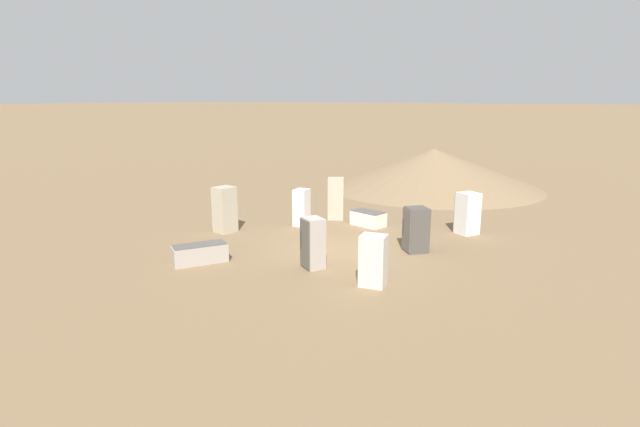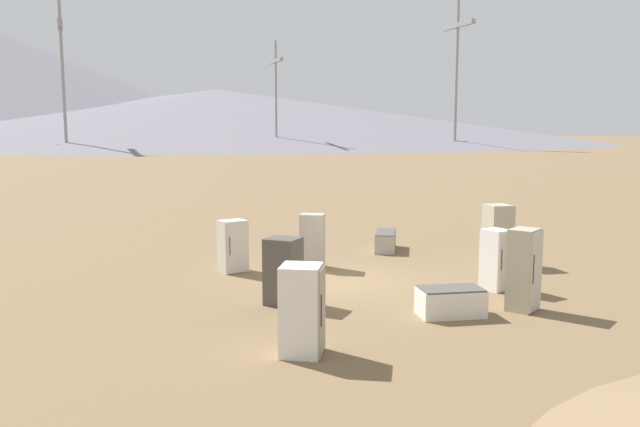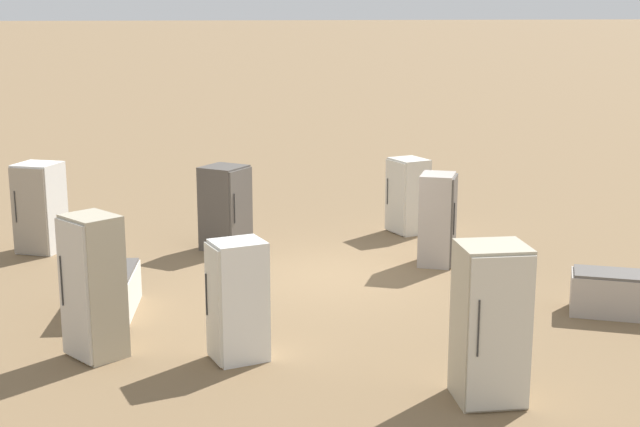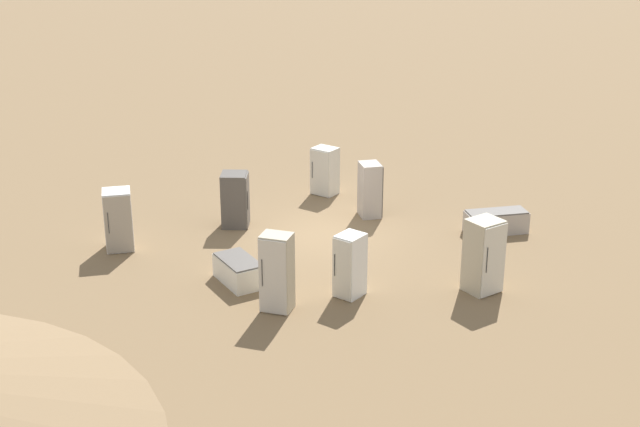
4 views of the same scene
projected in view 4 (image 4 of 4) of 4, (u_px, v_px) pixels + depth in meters
ground_plane at (323, 234)px, 25.82m from camera, size 1000.00×1000.00×0.00m
discarded_fridge_0 at (370, 190)px, 26.94m from camera, size 0.89×0.92×1.67m
discarded_fridge_1 at (239, 271)px, 22.65m from camera, size 1.08×1.60×0.65m
discarded_fridge_2 at (496, 222)px, 25.85m from camera, size 1.89×1.49×0.66m
discarded_fridge_3 at (484, 256)px, 21.98m from camera, size 0.87×0.85×1.90m
discarded_fridge_4 at (350, 265)px, 21.79m from camera, size 0.79×0.68×1.61m
discarded_fridge_5 at (235, 200)px, 26.18m from camera, size 1.08×1.07×1.62m
discarded_fridge_6 at (325, 171)px, 28.84m from camera, size 0.79×0.86×1.55m
discarded_fridge_7 at (277, 273)px, 21.01m from camera, size 0.87×0.91×1.93m
discarded_fridge_8 at (118, 220)px, 24.53m from camera, size 1.03×1.04×1.71m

